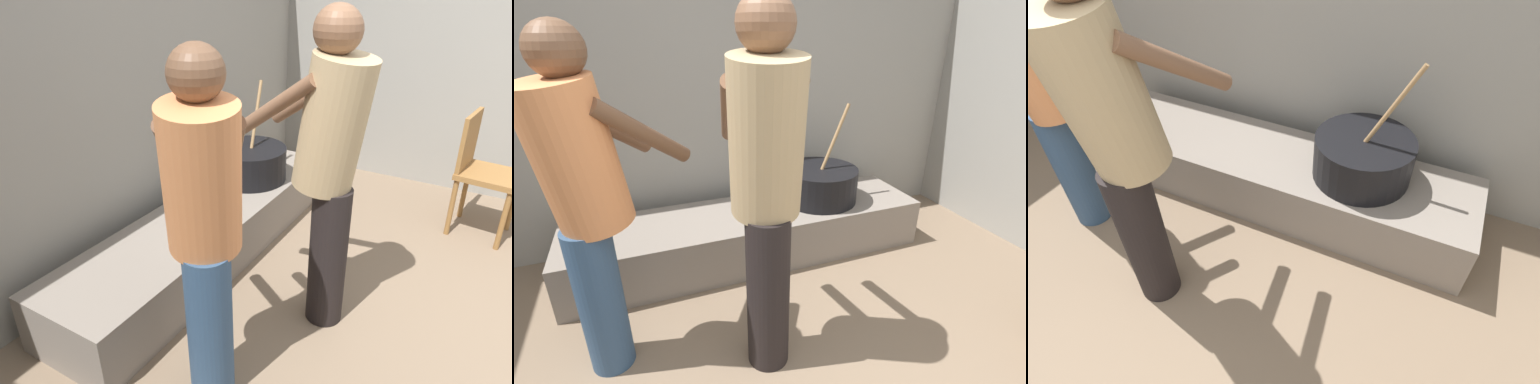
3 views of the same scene
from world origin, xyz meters
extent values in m
cube|color=gray|center=(0.00, 2.32, 1.03)|extent=(4.85, 0.20, 2.05)
cube|color=slate|center=(0.29, 1.80, 0.17)|extent=(2.46, 0.60, 0.35)
cylinder|color=black|center=(0.84, 1.83, 0.47)|extent=(0.55, 0.55, 0.24)
cylinder|color=#937047|center=(0.94, 1.83, 0.79)|extent=(0.25, 0.07, 0.51)
cylinder|color=navy|center=(-0.64, 1.13, 0.37)|extent=(0.20, 0.20, 0.75)
cylinder|color=#D17F4C|center=(-0.62, 1.15, 1.05)|extent=(0.48, 0.47, 0.64)
sphere|color=brown|center=(-0.61, 1.16, 1.45)|extent=(0.21, 0.21, 0.21)
cylinder|color=brown|center=(-0.35, 1.17, 1.12)|extent=(0.41, 0.32, 0.35)
cylinder|color=brown|center=(-0.51, 1.39, 1.12)|extent=(0.41, 0.32, 0.35)
cylinder|color=black|center=(0.08, 0.89, 0.40)|extent=(0.20, 0.20, 0.79)
cylinder|color=tan|center=(0.09, 0.92, 1.11)|extent=(0.38, 0.44, 0.68)
sphere|color=brown|center=(0.09, 0.93, 1.53)|extent=(0.22, 0.22, 0.22)
cylinder|color=brown|center=(0.27, 1.12, 1.18)|extent=(0.17, 0.49, 0.37)
cylinder|color=brown|center=(0.01, 1.18, 1.18)|extent=(0.17, 0.49, 0.37)
camera|label=1|loc=(-1.85, 0.20, 1.75)|focal=31.95mm
camera|label=2|loc=(-0.39, -0.39, 1.50)|focal=25.65mm
camera|label=3|loc=(1.20, 0.06, 1.79)|focal=27.68mm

